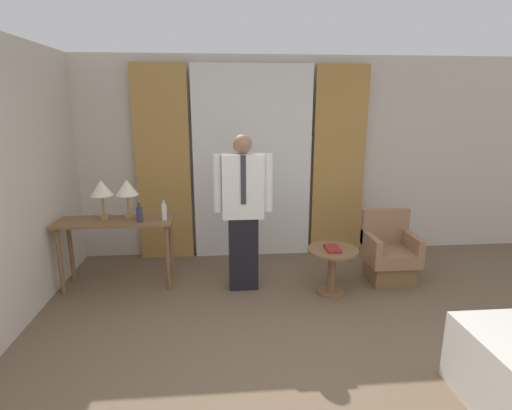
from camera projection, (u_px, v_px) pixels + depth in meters
name	position (u px, v px, depth m)	size (l,w,h in m)	color
wall_back	(252.00, 158.00, 5.48)	(10.00, 0.06, 2.70)	beige
curtain_sheer_center	(252.00, 164.00, 5.37)	(1.58, 0.06, 2.58)	white
curtain_drape_left	(163.00, 165.00, 5.27)	(0.71, 0.06, 2.58)	#B28442
curtain_drape_right	(339.00, 163.00, 5.47)	(0.71, 0.06, 2.58)	#B28442
desk	(116.00, 232.00, 4.55)	(1.30, 0.45, 0.80)	brown
table_lamp_left	(101.00, 189.00, 4.50)	(0.26, 0.26, 0.45)	#9E7F47
table_lamp_right	(127.00, 189.00, 4.52)	(0.26, 0.26, 0.45)	#9E7F47
bottle_near_edge	(139.00, 214.00, 4.44)	(0.06, 0.06, 0.21)	#2D3851
bottle_by_lamp	(164.00, 212.00, 4.51)	(0.06, 0.06, 0.23)	silver
person	(243.00, 208.00, 4.42)	(0.66, 0.22, 1.76)	black
armchair	(389.00, 255.00, 4.78)	(0.57, 0.54, 0.84)	brown
side_table	(332.00, 263.00, 4.43)	(0.56, 0.56, 0.53)	brown
book	(333.00, 249.00, 4.36)	(0.15, 0.25, 0.03)	maroon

